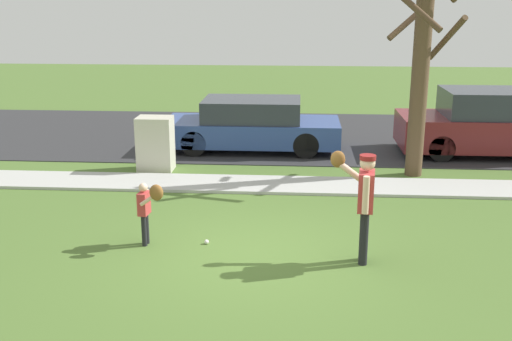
{
  "coord_description": "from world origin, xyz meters",
  "views": [
    {
      "loc": [
        0.63,
        -8.75,
        3.84
      ],
      "look_at": [
        -0.08,
        1.26,
        1.0
      ],
      "focal_mm": 42.89,
      "sensor_mm": 36.0,
      "label": 1
    }
  ],
  "objects_px": {
    "parked_suv_maroon": "(494,124)",
    "street_tree_near": "(421,64)",
    "person_adult": "(363,196)",
    "baseball": "(207,242)",
    "person_child": "(147,205)",
    "parked_wagon_blue": "(252,125)",
    "utility_cabinet": "(155,144)"
  },
  "relations": [
    {
      "from": "person_adult",
      "to": "street_tree_near",
      "type": "bearing_deg",
      "value": -101.47
    },
    {
      "from": "baseball",
      "to": "parked_suv_maroon",
      "type": "relative_size",
      "value": 0.02
    },
    {
      "from": "baseball",
      "to": "parked_suv_maroon",
      "type": "height_order",
      "value": "parked_suv_maroon"
    },
    {
      "from": "utility_cabinet",
      "to": "street_tree_near",
      "type": "relative_size",
      "value": 0.27
    },
    {
      "from": "person_adult",
      "to": "baseball",
      "type": "distance_m",
      "value": 2.66
    },
    {
      "from": "street_tree_near",
      "to": "parked_suv_maroon",
      "type": "height_order",
      "value": "street_tree_near"
    },
    {
      "from": "person_adult",
      "to": "utility_cabinet",
      "type": "relative_size",
      "value": 1.34
    },
    {
      "from": "street_tree_near",
      "to": "parked_suv_maroon",
      "type": "bearing_deg",
      "value": 41.22
    },
    {
      "from": "person_adult",
      "to": "parked_suv_maroon",
      "type": "xyz_separation_m",
      "value": [
        3.95,
        6.84,
        -0.25
      ]
    },
    {
      "from": "person_child",
      "to": "utility_cabinet",
      "type": "height_order",
      "value": "utility_cabinet"
    },
    {
      "from": "street_tree_near",
      "to": "parked_wagon_blue",
      "type": "relative_size",
      "value": 1.03
    },
    {
      "from": "utility_cabinet",
      "to": "parked_suv_maroon",
      "type": "relative_size",
      "value": 0.26
    },
    {
      "from": "person_child",
      "to": "parked_suv_maroon",
      "type": "relative_size",
      "value": 0.23
    },
    {
      "from": "person_adult",
      "to": "street_tree_near",
      "type": "distance_m",
      "value": 5.28
    },
    {
      "from": "parked_wagon_blue",
      "to": "person_child",
      "type": "bearing_deg",
      "value": 79.96
    },
    {
      "from": "person_adult",
      "to": "parked_suv_maroon",
      "type": "relative_size",
      "value": 0.35
    },
    {
      "from": "parked_suv_maroon",
      "to": "street_tree_near",
      "type": "bearing_deg",
      "value": 41.22
    },
    {
      "from": "utility_cabinet",
      "to": "parked_wagon_blue",
      "type": "relative_size",
      "value": 0.28
    },
    {
      "from": "baseball",
      "to": "parked_suv_maroon",
      "type": "xyz_separation_m",
      "value": [
        6.36,
        6.34,
        0.75
      ]
    },
    {
      "from": "baseball",
      "to": "street_tree_near",
      "type": "bearing_deg",
      "value": 46.8
    },
    {
      "from": "person_adult",
      "to": "baseball",
      "type": "height_order",
      "value": "person_adult"
    },
    {
      "from": "person_child",
      "to": "utility_cabinet",
      "type": "relative_size",
      "value": 0.87
    },
    {
      "from": "person_child",
      "to": "baseball",
      "type": "relative_size",
      "value": 14.56
    },
    {
      "from": "person_adult",
      "to": "person_child",
      "type": "relative_size",
      "value": 1.54
    },
    {
      "from": "person_child",
      "to": "street_tree_near",
      "type": "bearing_deg",
      "value": 49.16
    },
    {
      "from": "baseball",
      "to": "utility_cabinet",
      "type": "height_order",
      "value": "utility_cabinet"
    },
    {
      "from": "person_child",
      "to": "street_tree_near",
      "type": "relative_size",
      "value": 0.23
    },
    {
      "from": "person_child",
      "to": "parked_wagon_blue",
      "type": "relative_size",
      "value": 0.24
    },
    {
      "from": "utility_cabinet",
      "to": "parked_wagon_blue",
      "type": "xyz_separation_m",
      "value": [
        2.06,
        2.08,
        0.04
      ]
    },
    {
      "from": "street_tree_near",
      "to": "parked_wagon_blue",
      "type": "xyz_separation_m",
      "value": [
        -3.8,
        2.08,
        -1.81
      ]
    },
    {
      "from": "parked_wagon_blue",
      "to": "utility_cabinet",
      "type": "bearing_deg",
      "value": 45.21
    },
    {
      "from": "person_adult",
      "to": "parked_wagon_blue",
      "type": "distance_m",
      "value": 7.23
    }
  ]
}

